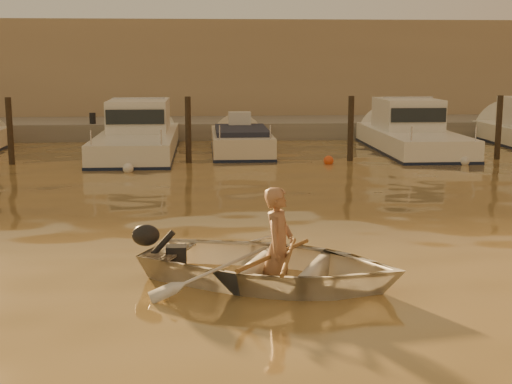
{
  "coord_description": "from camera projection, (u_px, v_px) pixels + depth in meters",
  "views": [
    {
      "loc": [
        0.27,
        -7.88,
        3.12
      ],
      "look_at": [
        1.2,
        4.74,
        0.75
      ],
      "focal_mm": 50.0,
      "sensor_mm": 36.0,
      "label": 1
    }
  ],
  "objects": [
    {
      "name": "piling_1",
      "position": [
        10.0,
        134.0,
        21.25
      ],
      "size": [
        0.18,
        0.18,
        2.2
      ],
      "primitive_type": "cylinder",
      "color": "#2D2319",
      "rests_on": "ground_plane"
    },
    {
      "name": "oar_starboard",
      "position": [
        275.0,
        255.0,
        9.98
      ],
      "size": [
        1.2,
        1.79,
        0.13
      ],
      "primitive_type": "cylinder",
      "rotation": [
        1.54,
        0.0,
        -0.58
      ],
      "color": "brown",
      "rests_on": "dinghy"
    },
    {
      "name": "fender_d",
      "position": [
        329.0,
        161.0,
        21.46
      ],
      "size": [
        0.3,
        0.3,
        0.3
      ],
      "primitive_type": "sphere",
      "color": "#D94A19",
      "rests_on": "ground_plane"
    },
    {
      "name": "moored_boat_2",
      "position": [
        138.0,
        135.0,
        23.71
      ],
      "size": [
        2.46,
        8.19,
        1.75
      ],
      "primitive_type": null,
      "color": "silver",
      "rests_on": "ground_plane"
    },
    {
      "name": "outboard_motor",
      "position": [
        175.0,
        254.0,
        10.51
      ],
      "size": [
        0.98,
        0.72,
        0.7
      ],
      "primitive_type": null,
      "rotation": [
        0.0,
        0.0,
        -0.41
      ],
      "color": "black",
      "rests_on": "dinghy"
    },
    {
      "name": "dinghy",
      "position": [
        272.0,
        265.0,
        10.03
      ],
      "size": [
        4.49,
        3.93,
        0.77
      ],
      "primitive_type": "imported",
      "rotation": [
        0.0,
        0.0,
        1.16
      ],
      "color": "silver",
      "rests_on": "ground_plane"
    },
    {
      "name": "ground_plane",
      "position": [
        183.0,
        332.0,
        8.28
      ],
      "size": [
        160.0,
        160.0,
        0.0
      ],
      "primitive_type": "plane",
      "color": "olive",
      "rests_on": "ground"
    },
    {
      "name": "piling_2",
      "position": [
        188.0,
        133.0,
        21.63
      ],
      "size": [
        0.18,
        0.18,
        2.2
      ],
      "primitive_type": "cylinder",
      "color": "#2D2319",
      "rests_on": "ground_plane"
    },
    {
      "name": "moored_boat_3",
      "position": [
        241.0,
        146.0,
        24.04
      ],
      "size": [
        1.93,
        5.62,
        0.95
      ],
      "primitive_type": null,
      "color": "beige",
      "rests_on": "ground_plane"
    },
    {
      "name": "oar_port",
      "position": [
        289.0,
        256.0,
        9.92
      ],
      "size": [
        0.47,
        2.07,
        0.13
      ],
      "primitive_type": "cylinder",
      "rotation": [
        1.54,
        0.0,
        -0.2
      ],
      "color": "brown",
      "rests_on": "dinghy"
    },
    {
      "name": "piling_4",
      "position": [
        498.0,
        131.0,
        22.33
      ],
      "size": [
        0.18,
        0.18,
        2.2
      ],
      "primitive_type": "cylinder",
      "color": "#2D2319",
      "rests_on": "ground_plane"
    },
    {
      "name": "waterfront_building",
      "position": [
        197.0,
        74.0,
        34.31
      ],
      "size": [
        46.0,
        7.0,
        4.8
      ],
      "primitive_type": "cube",
      "color": "#9E8466",
      "rests_on": "quay"
    },
    {
      "name": "piling_3",
      "position": [
        351.0,
        132.0,
        21.99
      ],
      "size": [
        0.18,
        0.18,
        2.2
      ],
      "primitive_type": "cylinder",
      "color": "#2D2319",
      "rests_on": "ground_plane"
    },
    {
      "name": "moored_boat_4",
      "position": [
        412.0,
        133.0,
        24.39
      ],
      "size": [
        2.45,
        7.47,
        1.75
      ],
      "primitive_type": null,
      "color": "white",
      "rests_on": "ground_plane"
    },
    {
      "name": "fender_e",
      "position": [
        464.0,
        161.0,
        21.3
      ],
      "size": [
        0.3,
        0.3,
        0.3
      ],
      "primitive_type": "sphere",
      "color": "silver",
      "rests_on": "ground_plane"
    },
    {
      "name": "quay",
      "position": [
        197.0,
        132.0,
        29.33
      ],
      "size": [
        52.0,
        4.0,
        1.0
      ],
      "primitive_type": "cube",
      "color": "gray",
      "rests_on": "ground_plane"
    },
    {
      "name": "person",
      "position": [
        278.0,
        247.0,
        9.95
      ],
      "size": [
        0.61,
        0.72,
        1.68
      ],
      "primitive_type": "imported",
      "rotation": [
        0.0,
        0.0,
        1.16
      ],
      "color": "#9B6C4D",
      "rests_on": "dinghy"
    },
    {
      "name": "fender_c",
      "position": [
        128.0,
        168.0,
        19.93
      ],
      "size": [
        0.3,
        0.3,
        0.3
      ],
      "primitive_type": "sphere",
      "color": "silver",
      "rests_on": "ground_plane"
    }
  ]
}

